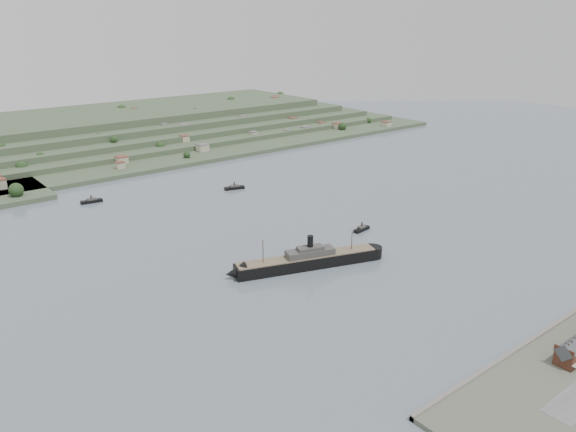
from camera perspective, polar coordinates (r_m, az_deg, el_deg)
ground at (r=381.67m, az=5.70°, el=-2.04°), size 1400.00×1400.00×0.00m
far_peninsula at (r=714.12m, az=-15.27°, el=8.52°), size 760.00×309.00×30.00m
steamship at (r=331.05m, az=1.57°, el=-4.59°), size 95.91×40.50×23.73m
tugboat at (r=391.81m, az=7.50°, el=-1.29°), size 14.49×5.67×6.35m
ferry_west at (r=474.49m, az=-19.34°, el=1.46°), size 17.31×7.01×6.31m
ferry_east at (r=485.65m, az=-5.47°, el=2.90°), size 18.00×9.38×6.51m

